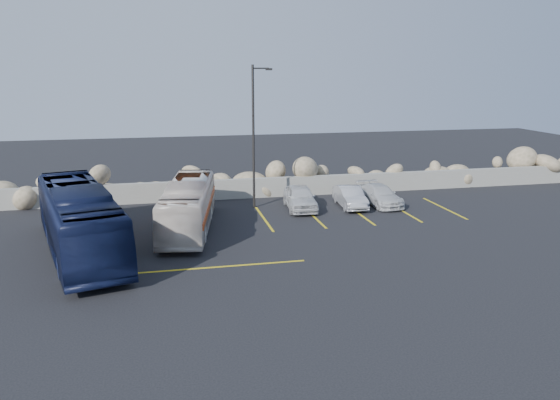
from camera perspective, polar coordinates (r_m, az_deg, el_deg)
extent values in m
plane|color=black|center=(22.09, -4.94, -7.07)|extent=(90.00, 90.00, 0.00)
cube|color=gray|center=(33.41, -7.68, 1.03)|extent=(60.00, 0.40, 1.20)
cube|color=gold|center=(28.60, -11.78, -2.49)|extent=(0.12, 5.00, 0.01)
cube|color=gold|center=(29.06, -1.68, -1.95)|extent=(0.12, 5.00, 0.01)
cube|color=gold|center=(29.66, 3.45, -1.65)|extent=(0.12, 5.00, 0.01)
cube|color=gold|center=(30.46, 8.16, -1.36)|extent=(0.12, 5.00, 0.01)
cube|color=gold|center=(31.45, 12.61, -1.08)|extent=(0.12, 5.00, 0.01)
cube|color=gold|center=(32.61, 16.76, -0.81)|extent=(0.12, 5.00, 0.01)
cube|color=gold|center=(22.19, -7.59, -7.03)|extent=(8.00, 0.12, 0.01)
cylinder|color=#2A2826|center=(30.69, -2.79, 6.47)|extent=(0.14, 0.14, 8.00)
cylinder|color=#2A2826|center=(30.54, -2.02, 13.59)|extent=(0.90, 0.08, 0.08)
cube|color=#2A2826|center=(30.62, -1.17, 13.51)|extent=(0.35, 0.18, 0.12)
imported|color=silver|center=(27.23, -9.56, -0.58)|extent=(3.39, 8.88, 2.42)
imported|color=#101737|center=(24.80, -20.23, -2.00)|extent=(5.08, 10.87, 2.95)
imported|color=silver|center=(30.92, 2.11, 0.27)|extent=(1.92, 4.08, 1.35)
imported|color=#ADADB2|center=(31.66, 7.34, 0.32)|extent=(1.47, 3.65, 1.18)
imported|color=silver|center=(32.46, 10.37, 0.51)|extent=(1.85, 4.03, 1.14)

